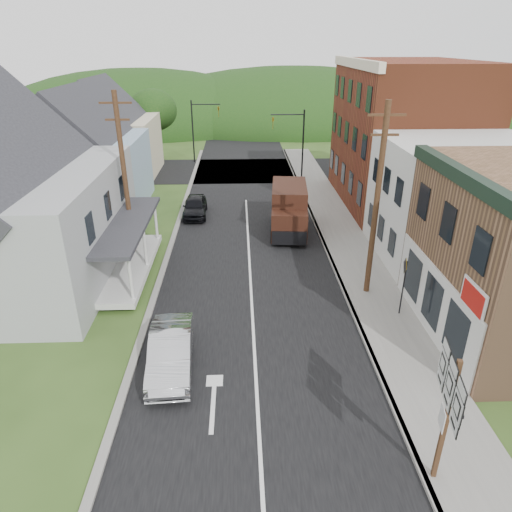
{
  "coord_description": "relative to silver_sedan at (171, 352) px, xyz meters",
  "views": [
    {
      "loc": [
        -0.49,
        -15.61,
        11.15
      ],
      "look_at": [
        0.22,
        3.29,
        2.2
      ],
      "focal_mm": 32.0,
      "sensor_mm": 36.0,
      "label": 1
    }
  ],
  "objects": [
    {
      "name": "road",
      "position": [
        3.13,
        11.78,
        -0.72
      ],
      "size": [
        9.0,
        90.0,
        0.02
      ],
      "primitive_type": "cube",
      "color": "black",
      "rests_on": "ground"
    },
    {
      "name": "dark_sedan",
      "position": [
        -0.49,
        16.54,
        -0.05
      ],
      "size": [
        1.68,
        4.0,
        1.35
      ],
      "primitive_type": "imported",
      "rotation": [
        0.0,
        0.0,
        0.02
      ],
      "color": "black",
      "rests_on": "ground"
    },
    {
      "name": "house_blue",
      "position": [
        -7.87,
        18.78,
        2.97
      ],
      "size": [
        7.14,
        8.16,
        7.28
      ],
      "color": "#92AEC8",
      "rests_on": "ground"
    },
    {
      "name": "storefront_red",
      "position": [
        14.43,
        18.78,
        4.28
      ],
      "size": [
        8.0,
        12.0,
        10.0
      ],
      "primitive_type": "cube",
      "color": "brown",
      "rests_on": "ground"
    },
    {
      "name": "curb_right",
      "position": [
        7.68,
        9.78,
        -0.65
      ],
      "size": [
        0.2,
        55.0,
        0.15
      ],
      "primitive_type": "cube",
      "color": "slate",
      "rests_on": "ground"
    },
    {
      "name": "forested_ridge",
      "position": [
        3.13,
        56.78,
        -0.72
      ],
      "size": [
        90.0,
        30.0,
        16.0
      ],
      "primitive_type": "ellipsoid",
      "color": "black",
      "rests_on": "ground"
    },
    {
      "name": "utility_pole_right",
      "position": [
        8.73,
        5.28,
        3.93
      ],
      "size": [
        1.6,
        0.26,
        9.0
      ],
      "color": "#472D19",
      "rests_on": "ground"
    },
    {
      "name": "curb_left",
      "position": [
        -1.52,
        9.78,
        -0.66
      ],
      "size": [
        0.3,
        55.0,
        0.12
      ],
      "primitive_type": "cube",
      "color": "slate",
      "rests_on": "ground"
    },
    {
      "name": "cross_road",
      "position": [
        3.13,
        28.78,
        -0.72
      ],
      "size": [
        60.0,
        9.0,
        0.02
      ],
      "primitive_type": "cube",
      "color": "black",
      "rests_on": "ground"
    },
    {
      "name": "tree_left_d",
      "position": [
        -5.87,
        33.78,
        4.16
      ],
      "size": [
        4.8,
        4.8,
        6.94
      ],
      "color": "#382616",
      "rests_on": "ground"
    },
    {
      "name": "traffic_signal_right",
      "position": [
        7.43,
        25.28,
        3.04
      ],
      "size": [
        2.87,
        0.2,
        6.0
      ],
      "color": "black",
      "rests_on": "ground"
    },
    {
      "name": "route_sign_cluster",
      "position": [
        7.87,
        -5.12,
        2.01
      ],
      "size": [
        0.52,
        2.25,
        3.99
      ],
      "rotation": [
        0.0,
        0.0,
        -0.2
      ],
      "color": "#472D19",
      "rests_on": "sidewalk_right"
    },
    {
      "name": "house_gray",
      "position": [
        -8.87,
        7.78,
        3.51
      ],
      "size": [
        10.2,
        12.24,
        8.35
      ],
      "color": "#9B9DA0",
      "rests_on": "ground"
    },
    {
      "name": "silver_sedan",
      "position": [
        0.0,
        0.0,
        0.0
      ],
      "size": [
        1.81,
        4.47,
        1.44
      ],
      "primitive_type": "imported",
      "rotation": [
        0.0,
        0.0,
        0.06
      ],
      "color": "#B7B8BC",
      "rests_on": "ground"
    },
    {
      "name": "delivery_van",
      "position": [
        5.74,
        13.31,
        0.78
      ],
      "size": [
        2.6,
        5.46,
        2.96
      ],
      "rotation": [
        0.0,
        0.0,
        -0.09
      ],
      "color": "black",
      "rests_on": "ground"
    },
    {
      "name": "sidewalk_right",
      "position": [
        9.03,
        9.78,
        -0.65
      ],
      "size": [
        2.8,
        55.0,
        0.15
      ],
      "primitive_type": "cube",
      "color": "slate",
      "rests_on": "ground"
    },
    {
      "name": "utility_pole_left",
      "position": [
        -3.37,
        9.78,
        3.93
      ],
      "size": [
        1.6,
        0.26,
        9.0
      ],
      "color": "#472D19",
      "rests_on": "ground"
    },
    {
      "name": "ground",
      "position": [
        3.13,
        1.78,
        -0.72
      ],
      "size": [
        120.0,
        120.0,
        0.0
      ],
      "primitive_type": "plane",
      "color": "#2D4719",
      "rests_on": "ground"
    },
    {
      "name": "house_cream",
      "position": [
        -8.37,
        27.78,
        2.97
      ],
      "size": [
        7.14,
        8.16,
        7.28
      ],
      "color": "beige",
      "rests_on": "ground"
    },
    {
      "name": "storefront_white",
      "position": [
        14.43,
        9.28,
        2.53
      ],
      "size": [
        8.0,
        7.0,
        6.5
      ],
      "primitive_type": "cube",
      "color": "silver",
      "rests_on": "ground"
    },
    {
      "name": "traffic_signal_left",
      "position": [
        -1.18,
        32.28,
        3.04
      ],
      "size": [
        2.87,
        0.2,
        6.0
      ],
      "color": "black",
      "rests_on": "ground"
    },
    {
      "name": "warning_sign",
      "position": [
        9.65,
        3.2,
        1.18
      ],
      "size": [
        0.19,
        0.75,
        2.74
      ],
      "rotation": [
        0.0,
        0.0,
        -0.2
      ],
      "color": "black",
      "rests_on": "sidewalk_right"
    }
  ]
}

